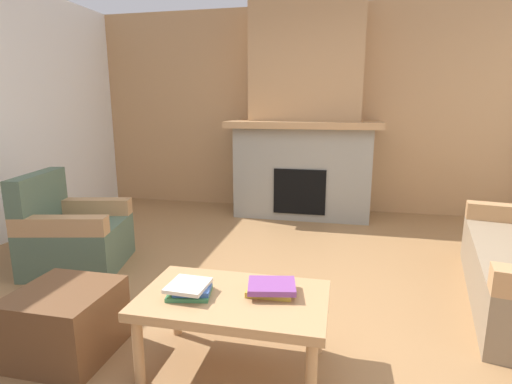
# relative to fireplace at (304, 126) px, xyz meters

# --- Properties ---
(ground) EXTENTS (9.00, 9.00, 0.00)m
(ground) POSITION_rel_fireplace_xyz_m (0.00, -2.62, -1.16)
(ground) COLOR olive
(wall_back_wood_panel) EXTENTS (6.00, 0.12, 2.70)m
(wall_back_wood_panel) POSITION_rel_fireplace_xyz_m (0.00, 0.38, 0.19)
(wall_back_wood_panel) COLOR tan
(wall_back_wood_panel) RESTS_ON ground
(fireplace) EXTENTS (1.90, 0.82, 2.70)m
(fireplace) POSITION_rel_fireplace_xyz_m (0.00, 0.00, 0.00)
(fireplace) COLOR gray
(fireplace) RESTS_ON ground
(armchair) EXTENTS (0.91, 0.91, 0.85)m
(armchair) POSITION_rel_fireplace_xyz_m (-1.81, -2.24, -0.87)
(armchair) COLOR #4C604C
(armchair) RESTS_ON ground
(coffee_table) EXTENTS (1.00, 0.60, 0.43)m
(coffee_table) POSITION_rel_fireplace_xyz_m (-0.03, -3.29, -0.79)
(coffee_table) COLOR tan
(coffee_table) RESTS_ON ground
(ottoman) EXTENTS (0.52, 0.52, 0.40)m
(ottoman) POSITION_rel_fireplace_xyz_m (-1.01, -3.38, -0.96)
(ottoman) COLOR brown
(ottoman) RESTS_ON ground
(book_stack_near_edge) EXTENTS (0.25, 0.23, 0.07)m
(book_stack_near_edge) POSITION_rel_fireplace_xyz_m (-0.26, -3.33, -0.70)
(book_stack_near_edge) COLOR #3D7F4C
(book_stack_near_edge) RESTS_ON coffee_table
(book_stack_center) EXTENTS (0.28, 0.24, 0.06)m
(book_stack_center) POSITION_rel_fireplace_xyz_m (0.16, -3.23, -0.70)
(book_stack_center) COLOR gold
(book_stack_center) RESTS_ON coffee_table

